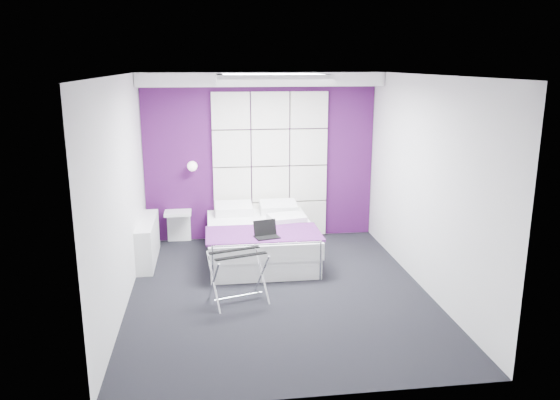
{
  "coord_description": "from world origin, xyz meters",
  "views": [
    {
      "loc": [
        -0.81,
        -6.18,
        2.74
      ],
      "look_at": [
        0.06,
        0.35,
        1.07
      ],
      "focal_mm": 35.0,
      "sensor_mm": 36.0,
      "label": 1
    }
  ],
  "objects_px": {
    "radiator": "(148,241)",
    "luggage_rack": "(238,277)",
    "bed": "(260,240)",
    "laptop": "(267,233)",
    "wall_lamp": "(192,166)",
    "nightstand": "(178,213)"
  },
  "relations": [
    {
      "from": "wall_lamp",
      "to": "luggage_rack",
      "type": "bearing_deg",
      "value": -76.59
    },
    {
      "from": "wall_lamp",
      "to": "nightstand",
      "type": "bearing_deg",
      "value": -170.83
    },
    {
      "from": "radiator",
      "to": "luggage_rack",
      "type": "height_order",
      "value": "luggage_rack"
    },
    {
      "from": "radiator",
      "to": "bed",
      "type": "bearing_deg",
      "value": -3.14
    },
    {
      "from": "luggage_rack",
      "to": "laptop",
      "type": "xyz_separation_m",
      "value": [
        0.42,
        0.81,
        0.27
      ]
    },
    {
      "from": "bed",
      "to": "luggage_rack",
      "type": "distance_m",
      "value": 1.49
    },
    {
      "from": "wall_lamp",
      "to": "radiator",
      "type": "height_order",
      "value": "wall_lamp"
    },
    {
      "from": "radiator",
      "to": "nightstand",
      "type": "bearing_deg",
      "value": 61.42
    },
    {
      "from": "wall_lamp",
      "to": "luggage_rack",
      "type": "distance_m",
      "value": 2.52
    },
    {
      "from": "bed",
      "to": "nightstand",
      "type": "height_order",
      "value": "bed"
    },
    {
      "from": "luggage_rack",
      "to": "laptop",
      "type": "distance_m",
      "value": 0.95
    },
    {
      "from": "wall_lamp",
      "to": "nightstand",
      "type": "height_order",
      "value": "wall_lamp"
    },
    {
      "from": "nightstand",
      "to": "luggage_rack",
      "type": "xyz_separation_m",
      "value": [
        0.79,
        -2.24,
        -0.19
      ]
    },
    {
      "from": "radiator",
      "to": "bed",
      "type": "height_order",
      "value": "bed"
    },
    {
      "from": "bed",
      "to": "nightstand",
      "type": "distance_m",
      "value": 1.45
    },
    {
      "from": "radiator",
      "to": "bed",
      "type": "distance_m",
      "value": 1.58
    },
    {
      "from": "bed",
      "to": "laptop",
      "type": "bearing_deg",
      "value": -87.53
    },
    {
      "from": "nightstand",
      "to": "laptop",
      "type": "xyz_separation_m",
      "value": [
        1.22,
        -1.43,
        0.08
      ]
    },
    {
      "from": "bed",
      "to": "laptop",
      "type": "relative_size",
      "value": 6.01
    },
    {
      "from": "bed",
      "to": "luggage_rack",
      "type": "height_order",
      "value": "bed"
    },
    {
      "from": "wall_lamp",
      "to": "bed",
      "type": "height_order",
      "value": "wall_lamp"
    },
    {
      "from": "luggage_rack",
      "to": "wall_lamp",
      "type": "bearing_deg",
      "value": 87.12
    }
  ]
}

